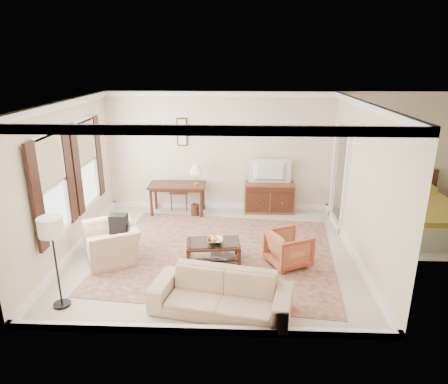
# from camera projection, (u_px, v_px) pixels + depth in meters

# --- Properties ---
(room_shell) EXTENTS (5.51, 5.01, 2.91)m
(room_shell) POSITION_uv_depth(u_px,v_px,m) (212.00, 127.00, 7.07)
(room_shell) COLOR beige
(room_shell) RESTS_ON ground
(annex_bedroom) EXTENTS (3.00, 2.70, 2.90)m
(annex_bedroom) POSITION_uv_depth(u_px,v_px,m) (423.00, 217.00, 8.67)
(annex_bedroom) COLOR beige
(annex_bedroom) RESTS_ON ground
(window_front) EXTENTS (0.12, 1.56, 1.80)m
(window_front) POSITION_uv_depth(u_px,v_px,m) (52.00, 186.00, 6.81)
(window_front) COLOR #CCB284
(window_front) RESTS_ON room_shell
(window_rear) EXTENTS (0.12, 1.56, 1.80)m
(window_rear) POSITION_uv_depth(u_px,v_px,m) (87.00, 163.00, 8.32)
(window_rear) COLOR #CCB284
(window_rear) RESTS_ON room_shell
(doorway) EXTENTS (0.10, 1.12, 2.25)m
(doorway) POSITION_uv_depth(u_px,v_px,m) (339.00, 179.00, 8.83)
(doorway) COLOR white
(doorway) RESTS_ON room_shell
(rug) EXTENTS (4.68, 4.13, 0.01)m
(rug) POSITION_uv_depth(u_px,v_px,m) (220.00, 253.00, 7.80)
(rug) COLOR #5A231E
(rug) RESTS_ON room_shell
(writing_desk) EXTENTS (1.36, 0.68, 0.74)m
(writing_desk) POSITION_uv_depth(u_px,v_px,m) (177.00, 188.00, 9.65)
(writing_desk) COLOR #462014
(writing_desk) RESTS_ON room_shell
(desk_chair) EXTENTS (0.53, 0.53, 1.05)m
(desk_chair) POSITION_uv_depth(u_px,v_px,m) (180.00, 188.00, 10.02)
(desk_chair) COLOR brown
(desk_chair) RESTS_ON room_shell
(desk_lamp) EXTENTS (0.32, 0.32, 0.50)m
(desk_lamp) POSITION_uv_depth(u_px,v_px,m) (196.00, 174.00, 9.52)
(desk_lamp) COLOR silver
(desk_lamp) RESTS_ON writing_desk
(framed_prints) EXTENTS (0.25, 0.04, 0.68)m
(framed_prints) POSITION_uv_depth(u_px,v_px,m) (182.00, 132.00, 9.62)
(framed_prints) COLOR #462014
(framed_prints) RESTS_ON room_shell
(sideboard) EXTENTS (1.20, 0.46, 0.74)m
(sideboard) POSITION_uv_depth(u_px,v_px,m) (269.00, 198.00, 9.82)
(sideboard) COLOR brown
(sideboard) RESTS_ON room_shell
(tv) EXTENTS (0.97, 0.56, 0.13)m
(tv) POSITION_uv_depth(u_px,v_px,m) (270.00, 164.00, 9.52)
(tv) COLOR black
(tv) RESTS_ON sideboard
(coffee_table) EXTENTS (1.04, 0.68, 0.42)m
(coffee_table) POSITION_uv_depth(u_px,v_px,m) (213.00, 247.00, 7.38)
(coffee_table) COLOR #462014
(coffee_table) RESTS_ON room_shell
(fruit_bowl) EXTENTS (0.42, 0.42, 0.10)m
(fruit_bowl) POSITION_uv_depth(u_px,v_px,m) (215.00, 240.00, 7.30)
(fruit_bowl) COLOR silver
(fruit_bowl) RESTS_ON coffee_table
(book_a) EXTENTS (0.28, 0.07, 0.38)m
(book_a) POSITION_uv_depth(u_px,v_px,m) (210.00, 253.00, 7.45)
(book_a) COLOR brown
(book_a) RESTS_ON coffee_table
(book_b) EXTENTS (0.25, 0.18, 0.38)m
(book_b) POSITION_uv_depth(u_px,v_px,m) (221.00, 254.00, 7.44)
(book_b) COLOR brown
(book_b) RESTS_ON coffee_table
(striped_armchair) EXTENTS (0.87, 0.90, 0.71)m
(striped_armchair) POSITION_uv_depth(u_px,v_px,m) (289.00, 247.00, 7.28)
(striped_armchair) COLOR #9B3321
(striped_armchair) RESTS_ON room_shell
(club_armchair) EXTENTS (1.10, 1.26, 0.93)m
(club_armchair) POSITION_uv_depth(u_px,v_px,m) (112.00, 237.00, 7.44)
(club_armchair) COLOR tan
(club_armchair) RESTS_ON room_shell
(backpack) EXTENTS (0.35, 0.39, 0.40)m
(backpack) POSITION_uv_depth(u_px,v_px,m) (119.00, 223.00, 7.45)
(backpack) COLOR black
(backpack) RESTS_ON club_armchair
(sofa) EXTENTS (2.15, 1.01, 0.81)m
(sofa) POSITION_uv_depth(u_px,v_px,m) (221.00, 288.00, 5.90)
(sofa) COLOR tan
(sofa) RESTS_ON room_shell
(floor_lamp) EXTENTS (0.36, 0.36, 1.46)m
(floor_lamp) POSITION_uv_depth(u_px,v_px,m) (52.00, 233.00, 5.78)
(floor_lamp) COLOR black
(floor_lamp) RESTS_ON room_shell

